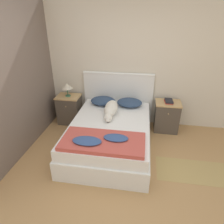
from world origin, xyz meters
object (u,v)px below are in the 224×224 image
at_px(pillow_right, 130,103).
at_px(book_stack, 169,101).
at_px(nightstand_left, 70,109).
at_px(table_lamp, 67,86).
at_px(pillow_left, 103,101).
at_px(dog, 111,109).
at_px(bed, 110,135).
at_px(nightstand_right, 167,116).

relative_size(pillow_right, book_stack, 2.16).
bearing_deg(nightstand_left, book_stack, -0.02).
bearing_deg(table_lamp, nightstand_left, 90.00).
distance_m(pillow_left, table_lamp, 0.81).
relative_size(pillow_right, table_lamp, 1.79).
bearing_deg(dog, bed, -82.84).
relative_size(nightstand_right, pillow_right, 1.25).
bearing_deg(nightstand_right, pillow_right, -176.46).
height_order(nightstand_right, dog, dog).
xyz_separation_m(bed, pillow_right, (0.27, 0.73, 0.34)).
bearing_deg(book_stack, bed, -143.47).
relative_size(pillow_left, book_stack, 2.16).
height_order(pillow_right, book_stack, book_stack).
relative_size(dog, table_lamp, 2.77).
xyz_separation_m(nightstand_left, dog, (1.01, -0.48, 0.31)).
distance_m(nightstand_right, pillow_left, 1.35).
xyz_separation_m(pillow_right, table_lamp, (-1.32, 0.04, 0.26)).
xyz_separation_m(nightstand_right, book_stack, (0.00, -0.00, 0.34)).
xyz_separation_m(pillow_left, book_stack, (1.32, 0.05, 0.06)).
xyz_separation_m(dog, table_lamp, (-1.01, 0.47, 0.23)).
relative_size(dog, book_stack, 3.34).
height_order(pillow_right, dog, dog).
xyz_separation_m(nightstand_right, pillow_left, (-1.32, -0.05, 0.28)).
bearing_deg(dog, nightstand_right, 23.76).
height_order(bed, table_lamp, table_lamp).
distance_m(pillow_left, book_stack, 1.32).
distance_m(pillow_right, book_stack, 0.78).
distance_m(bed, pillow_right, 0.85).
bearing_deg(book_stack, nightstand_left, 179.98).
height_order(nightstand_right, book_stack, book_stack).
bearing_deg(book_stack, nightstand_right, 164.62).
bearing_deg(pillow_left, table_lamp, 176.89).
xyz_separation_m(dog, book_stack, (1.08, 0.48, 0.03)).
bearing_deg(nightstand_right, nightstand_left, 180.00).
height_order(nightstand_left, table_lamp, table_lamp).
height_order(bed, nightstand_left, nightstand_left).
relative_size(bed, book_stack, 8.35).
distance_m(nightstand_right, pillow_right, 0.82).
xyz_separation_m(nightstand_right, table_lamp, (-2.09, -0.01, 0.53)).
bearing_deg(nightstand_left, nightstand_right, 0.00).
bearing_deg(book_stack, pillow_right, -176.51).
relative_size(pillow_left, dog, 0.65).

